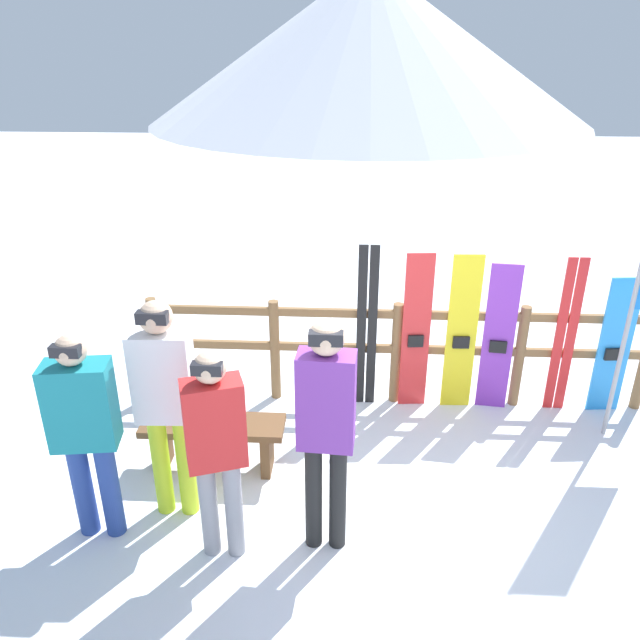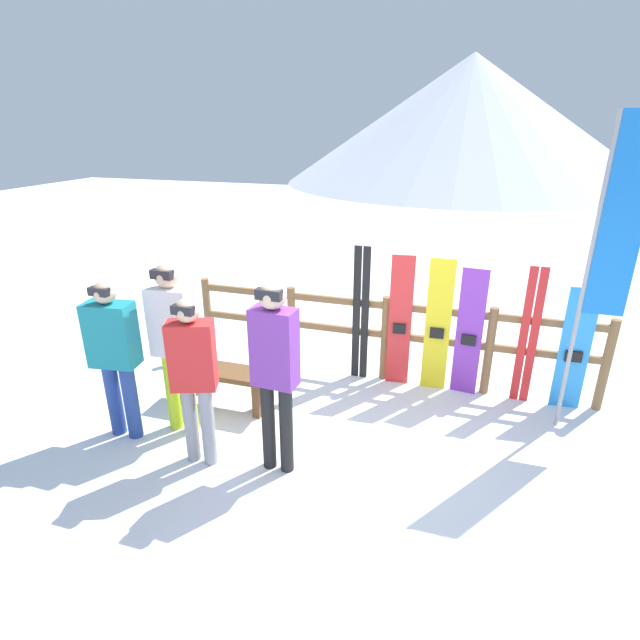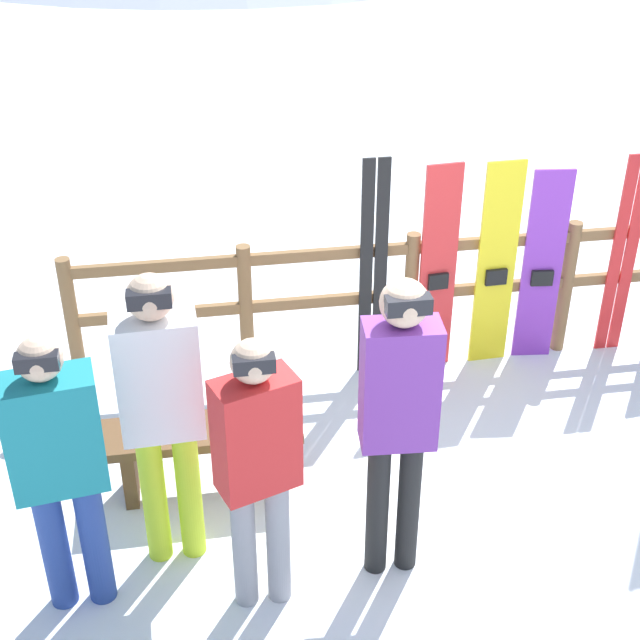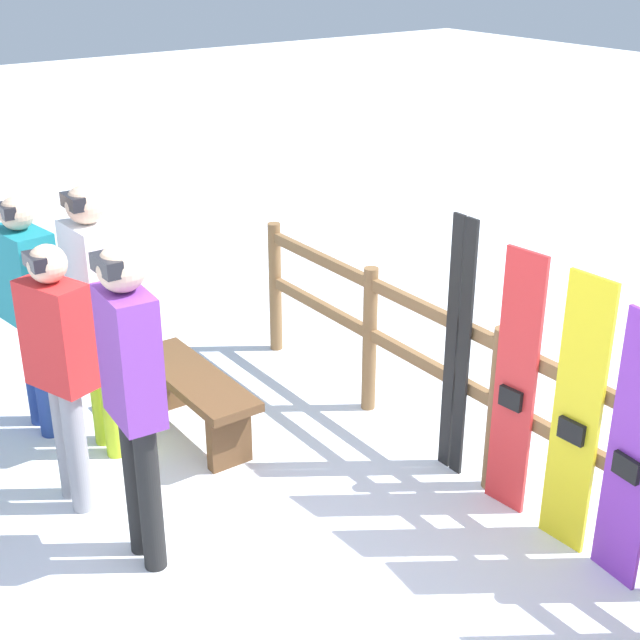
{
  "view_description": "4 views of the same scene",
  "coord_description": "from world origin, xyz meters",
  "px_view_note": "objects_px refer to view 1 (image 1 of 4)",
  "views": [
    {
      "loc": [
        -0.45,
        -3.8,
        3.41
      ],
      "look_at": [
        -0.72,
        1.11,
        1.14
      ],
      "focal_mm": 35.0,
      "sensor_mm": 36.0,
      "label": 1
    },
    {
      "loc": [
        0.89,
        -3.83,
        2.99
      ],
      "look_at": [
        -0.58,
        0.9,
        1.0
      ],
      "focal_mm": 28.0,
      "sensor_mm": 36.0,
      "label": 2
    },
    {
      "loc": [
        -1.57,
        -3.81,
        3.72
      ],
      "look_at": [
        -0.79,
        0.91,
        0.89
      ],
      "focal_mm": 50.0,
      "sensor_mm": 36.0,
      "label": 3
    },
    {
      "loc": [
        3.14,
        -1.85,
        3.16
      ],
      "look_at": [
        -0.77,
        0.94,
        1.03
      ],
      "focal_mm": 50.0,
      "sensor_mm": 36.0,
      "label": 4
    }
  ],
  "objects_px": {
    "person_purple": "(326,419)",
    "person_red": "(216,442)",
    "ski_pair_red": "(565,337)",
    "bench": "(214,435)",
    "snowboard_blue": "(614,347)",
    "snowboard_purple": "(498,339)",
    "ski_pair_black": "(367,328)",
    "person_white": "(165,395)",
    "snowboard_red": "(416,333)",
    "snowboard_yellow": "(461,334)",
    "person_teal": "(84,425)"
  },
  "relations": [
    {
      "from": "person_red",
      "to": "snowboard_purple",
      "type": "relative_size",
      "value": 1.08
    },
    {
      "from": "bench",
      "to": "person_teal",
      "type": "xyz_separation_m",
      "value": [
        -0.69,
        -0.79,
        0.61
      ]
    },
    {
      "from": "ski_pair_red",
      "to": "person_purple",
      "type": "bearing_deg",
      "value": -138.26
    },
    {
      "from": "snowboard_red",
      "to": "person_purple",
      "type": "bearing_deg",
      "value": -111.72
    },
    {
      "from": "snowboard_red",
      "to": "ski_pair_black",
      "type": "bearing_deg",
      "value": 179.6
    },
    {
      "from": "snowboard_red",
      "to": "snowboard_purple",
      "type": "relative_size",
      "value": 1.06
    },
    {
      "from": "person_white",
      "to": "snowboard_purple",
      "type": "distance_m",
      "value": 3.21
    },
    {
      "from": "person_purple",
      "to": "snowboard_blue",
      "type": "relative_size",
      "value": 1.29
    },
    {
      "from": "snowboard_yellow",
      "to": "ski_pair_red",
      "type": "bearing_deg",
      "value": 0.2
    },
    {
      "from": "person_red",
      "to": "ski_pair_red",
      "type": "xyz_separation_m",
      "value": [
        2.91,
        2.07,
        -0.16
      ]
    },
    {
      "from": "person_white",
      "to": "snowboard_yellow",
      "type": "relative_size",
      "value": 1.12
    },
    {
      "from": "ski_pair_red",
      "to": "snowboard_blue",
      "type": "distance_m",
      "value": 0.48
    },
    {
      "from": "bench",
      "to": "person_teal",
      "type": "distance_m",
      "value": 1.22
    },
    {
      "from": "snowboard_yellow",
      "to": "ski_pair_red",
      "type": "xyz_separation_m",
      "value": [
        0.98,
        0.0,
        -0.0
      ]
    },
    {
      "from": "person_teal",
      "to": "snowboard_red",
      "type": "bearing_deg",
      "value": 37.97
    },
    {
      "from": "person_purple",
      "to": "person_red",
      "type": "relative_size",
      "value": 1.11
    },
    {
      "from": "snowboard_yellow",
      "to": "snowboard_blue",
      "type": "bearing_deg",
      "value": -0.01
    },
    {
      "from": "bench",
      "to": "person_purple",
      "type": "distance_m",
      "value": 1.49
    },
    {
      "from": "person_purple",
      "to": "ski_pair_black",
      "type": "bearing_deg",
      "value": 81.18
    },
    {
      "from": "snowboard_yellow",
      "to": "snowboard_purple",
      "type": "xyz_separation_m",
      "value": [
        0.35,
        -0.0,
        -0.04
      ]
    },
    {
      "from": "snowboard_purple",
      "to": "ski_pair_red",
      "type": "xyz_separation_m",
      "value": [
        0.62,
        0.0,
        0.04
      ]
    },
    {
      "from": "person_purple",
      "to": "person_red",
      "type": "distance_m",
      "value": 0.75
    },
    {
      "from": "person_purple",
      "to": "person_teal",
      "type": "height_order",
      "value": "person_purple"
    },
    {
      "from": "snowboard_red",
      "to": "snowboard_yellow",
      "type": "bearing_deg",
      "value": -0.0
    },
    {
      "from": "person_red",
      "to": "ski_pair_red",
      "type": "distance_m",
      "value": 3.57
    },
    {
      "from": "bench",
      "to": "person_white",
      "type": "height_order",
      "value": "person_white"
    },
    {
      "from": "person_purple",
      "to": "ski_pair_red",
      "type": "height_order",
      "value": "person_purple"
    },
    {
      "from": "person_red",
      "to": "ski_pair_black",
      "type": "xyz_separation_m",
      "value": [
        1.03,
        2.07,
        -0.12
      ]
    },
    {
      "from": "snowboard_red",
      "to": "bench",
      "type": "bearing_deg",
      "value": -147.5
    },
    {
      "from": "ski_pair_black",
      "to": "snowboard_purple",
      "type": "bearing_deg",
      "value": -0.15
    },
    {
      "from": "bench",
      "to": "ski_pair_red",
      "type": "height_order",
      "value": "ski_pair_red"
    },
    {
      "from": "ski_pair_red",
      "to": "ski_pair_black",
      "type": "bearing_deg",
      "value": -180.0
    },
    {
      "from": "bench",
      "to": "snowboard_blue",
      "type": "height_order",
      "value": "snowboard_blue"
    },
    {
      "from": "person_white",
      "to": "snowboard_red",
      "type": "height_order",
      "value": "person_white"
    },
    {
      "from": "person_white",
      "to": "ski_pair_red",
      "type": "xyz_separation_m",
      "value": [
        3.36,
        1.66,
        -0.26
      ]
    },
    {
      "from": "person_teal",
      "to": "person_red",
      "type": "bearing_deg",
      "value": -9.06
    },
    {
      "from": "bench",
      "to": "person_purple",
      "type": "relative_size",
      "value": 0.66
    },
    {
      "from": "person_red",
      "to": "snowboard_purple",
      "type": "xyz_separation_m",
      "value": [
        2.29,
        2.06,
        -0.2
      ]
    },
    {
      "from": "ski_pair_red",
      "to": "snowboard_purple",
      "type": "bearing_deg",
      "value": -179.69
    },
    {
      "from": "person_teal",
      "to": "person_white",
      "type": "bearing_deg",
      "value": 26.94
    },
    {
      "from": "person_purple",
      "to": "person_white",
      "type": "height_order",
      "value": "person_purple"
    },
    {
      "from": "person_teal",
      "to": "ski_pair_black",
      "type": "distance_m",
      "value": 2.75
    },
    {
      "from": "ski_pair_black",
      "to": "snowboard_purple",
      "type": "height_order",
      "value": "ski_pair_black"
    },
    {
      "from": "snowboard_yellow",
      "to": "snowboard_blue",
      "type": "distance_m",
      "value": 1.45
    },
    {
      "from": "snowboard_red",
      "to": "ski_pair_red",
      "type": "bearing_deg",
      "value": 0.14
    },
    {
      "from": "snowboard_yellow",
      "to": "snowboard_blue",
      "type": "relative_size",
      "value": 1.14
    },
    {
      "from": "bench",
      "to": "snowboard_blue",
      "type": "relative_size",
      "value": 0.85
    },
    {
      "from": "ski_pair_black",
      "to": "person_teal",
      "type": "bearing_deg",
      "value": -135.91
    },
    {
      "from": "person_purple",
      "to": "snowboard_red",
      "type": "xyz_separation_m",
      "value": [
        0.78,
        1.95,
        -0.29
      ]
    },
    {
      "from": "person_red",
      "to": "person_white",
      "type": "height_order",
      "value": "person_white"
    }
  ]
}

